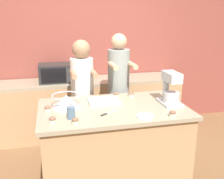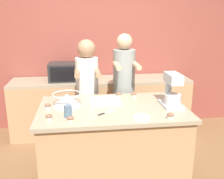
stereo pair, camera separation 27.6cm
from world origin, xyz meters
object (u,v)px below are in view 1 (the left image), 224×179
Objects in this scene: cupcake_1 at (173,114)px; cupcake_3 at (75,121)px; small_plate at (145,116)px; cupcake_5 at (52,120)px; stand_mixer at (171,90)px; knife at (108,113)px; cupcake_4 at (131,94)px; person_left at (83,97)px; mixing_bowl at (66,101)px; microwave_oven at (57,73)px; person_right at (119,92)px; cupcake_0 at (116,95)px; cupcake_2 at (48,109)px; drinking_glass at (71,113)px; baking_tray at (104,101)px.

cupcake_1 is 0.93m from cupcake_3.
small_plate is 0.86m from cupcake_5.
stand_mixer is 5.57× the size of cupcake_5.
knife is 0.61m from cupcake_4.
person_left is 0.64m from mixing_bowl.
microwave_oven is at bearing 113.63° from small_plate.
mixing_bowl is (-0.72, -0.58, 0.12)m from person_right.
microwave_oven is 1.27m from cupcake_0.
stand_mixer is 0.39m from cupcake_1.
cupcake_2 is (-0.91, -0.65, 0.08)m from person_right.
cupcake_3 is at bearing -86.51° from microwave_oven.
mixing_bowl reaches higher than drinking_glass.
cupcake_3 reaches higher than small_plate.
small_plate is at bearing -66.37° from microwave_oven.
cupcake_4 is at bearing 35.00° from drinking_glass.
drinking_glass is 1.82× the size of cupcake_0.
microwave_oven reaches higher than cupcake_2.
stand_mixer is 5.57× the size of cupcake_2.
drinking_glass reaches higher than small_plate.
person_left is 4.43× the size of stand_mixer.
drinking_glass is 0.92m from cupcake_4.
cupcake_5 is (-1.12, 0.11, 0.00)m from cupcake_1.
person_right is 3.16× the size of microwave_oven.
stand_mixer is 1.28m from cupcake_5.
person_left is 3.04× the size of microwave_oven.
drinking_glass reaches higher than cupcake_0.
mixing_bowl is at bearing 93.85° from drinking_glass.
drinking_glass is (-0.22, -0.89, 0.14)m from person_left.
cupcake_0 reaches higher than knife.
person_left is 1.15m from stand_mixer.
mixing_bowl is at bearing -158.48° from cupcake_0.
person_right is 8.58× the size of knife.
stand_mixer reaches higher than cupcake_3.
person_right is 0.38m from cupcake_4.
microwave_oven is at bearing 111.93° from person_left.
person_left is 8.24× the size of knife.
microwave_oven reaches higher than cupcake_1.
person_left is at bearing 100.01° from knife.
cupcake_1 is at bearing -73.73° from cupcake_4.
cupcake_1 is (0.97, -0.49, -0.04)m from mixing_bowl.
cupcake_1 is 1.00× the size of cupcake_5.
microwave_oven is 1.92m from small_plate.
drinking_glass is at bearing 169.91° from cupcake_1.
stand_mixer is at bearing 9.83° from knife.
person_left reaches higher than cupcake_2.
person_right is 1.08m from microwave_oven.
mixing_bowl reaches higher than knife.
cupcake_1 and cupcake_3 have the same top height.
baking_tray is at bearing 9.68° from mixing_bowl.
cupcake_2 is at bearing -144.57° from person_right.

